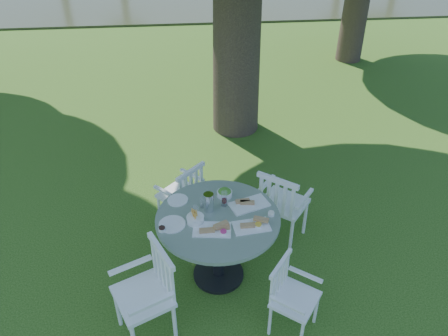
{
  "coord_description": "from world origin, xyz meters",
  "views": [
    {
      "loc": [
        -0.42,
        -4.04,
        3.75
      ],
      "look_at": [
        0.0,
        0.2,
        0.85
      ],
      "focal_mm": 35.0,
      "sensor_mm": 36.0,
      "label": 1
    }
  ],
  "objects": [
    {
      "name": "table",
      "position": [
        -0.15,
        -0.68,
        0.67
      ],
      "size": [
        1.27,
        1.27,
        0.86
      ],
      "color": "black",
      "rests_on": "ground"
    },
    {
      "name": "chair_se",
      "position": [
        0.45,
        -1.38,
        0.48
      ],
      "size": [
        0.56,
        0.56,
        0.82
      ],
      "rotation": [
        0.0,
        0.0,
        0.92
      ],
      "color": "white",
      "rests_on": "ground"
    },
    {
      "name": "chair_sw",
      "position": [
        -0.81,
        -1.29,
        0.59
      ],
      "size": [
        0.65,
        0.66,
        1.01
      ],
      "rotation": [
        0.0,
        0.0,
        -1.13
      ],
      "color": "white",
      "rests_on": "ground"
    },
    {
      "name": "chair_ne",
      "position": [
        0.61,
        -0.19,
        0.58
      ],
      "size": [
        0.68,
        0.68,
        0.99
      ],
      "rotation": [
        0.0,
        0.0,
        -3.81
      ],
      "color": "white",
      "rests_on": "ground"
    },
    {
      "name": "chair_nw",
      "position": [
        -0.47,
        0.18,
        0.53
      ],
      "size": [
        0.63,
        0.63,
        0.91
      ],
      "rotation": [
        0.0,
        0.0,
        -2.35
      ],
      "color": "white",
      "rests_on": "ground"
    },
    {
      "name": "ground",
      "position": [
        0.0,
        0.0,
        0.0
      ],
      "size": [
        140.0,
        140.0,
        0.0
      ],
      "primitive_type": "plane",
      "color": "#1D400D",
      "rests_on": "ground"
    },
    {
      "name": "tableware",
      "position": [
        -0.18,
        -0.63,
        0.89
      ],
      "size": [
        1.17,
        0.75,
        0.21
      ],
      "color": "white",
      "rests_on": "table"
    }
  ]
}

